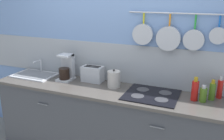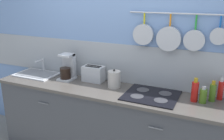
{
  "view_description": "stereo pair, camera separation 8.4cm",
  "coord_description": "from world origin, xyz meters",
  "px_view_note": "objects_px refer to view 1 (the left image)",
  "views": [
    {
      "loc": [
        1.1,
        -2.41,
        1.97
      ],
      "look_at": [
        0.09,
        0.0,
        1.16
      ],
      "focal_mm": 40.0,
      "sensor_mm": 36.0,
      "label": 1
    },
    {
      "loc": [
        1.18,
        -2.37,
        1.97
      ],
      "look_at": [
        0.09,
        0.0,
        1.16
      ],
      "focal_mm": 40.0,
      "sensor_mm": 36.0,
      "label": 2
    }
  ],
  "objects_px": {
    "toaster": "(93,74)",
    "bottle_vinegar": "(212,91)",
    "bottle_dish_soap": "(220,89)",
    "kettle": "(114,79)",
    "bottle_olive_oil": "(195,90)",
    "coffee_maker": "(66,69)",
    "bottle_hot_sauce": "(203,94)"
  },
  "relations": [
    {
      "from": "toaster",
      "to": "bottle_olive_oil",
      "type": "xyz_separation_m",
      "value": [
        1.21,
        -0.11,
        0.01
      ]
    },
    {
      "from": "toaster",
      "to": "bottle_olive_oil",
      "type": "bearing_deg",
      "value": -5.01
    },
    {
      "from": "toaster",
      "to": "kettle",
      "type": "xyz_separation_m",
      "value": [
        0.32,
        -0.08,
        0.0
      ]
    },
    {
      "from": "bottle_vinegar",
      "to": "bottle_dish_soap",
      "type": "height_order",
      "value": "bottle_dish_soap"
    },
    {
      "from": "toaster",
      "to": "bottle_dish_soap",
      "type": "bearing_deg",
      "value": 1.99
    },
    {
      "from": "toaster",
      "to": "kettle",
      "type": "height_order",
      "value": "kettle"
    },
    {
      "from": "toaster",
      "to": "bottle_olive_oil",
      "type": "distance_m",
      "value": 1.22
    },
    {
      "from": "kettle",
      "to": "bottle_olive_oil",
      "type": "distance_m",
      "value": 0.9
    },
    {
      "from": "coffee_maker",
      "to": "bottle_hot_sauce",
      "type": "relative_size",
      "value": 1.89
    },
    {
      "from": "bottle_vinegar",
      "to": "bottle_hot_sauce",
      "type": "bearing_deg",
      "value": -133.79
    },
    {
      "from": "toaster",
      "to": "bottle_vinegar",
      "type": "xyz_separation_m",
      "value": [
        1.37,
        -0.02,
        -0.0
      ]
    },
    {
      "from": "bottle_hot_sauce",
      "to": "bottle_dish_soap",
      "type": "xyz_separation_m",
      "value": [
        0.15,
        0.16,
        0.03
      ]
    },
    {
      "from": "bottle_vinegar",
      "to": "toaster",
      "type": "bearing_deg",
      "value": 178.97
    },
    {
      "from": "bottle_olive_oil",
      "to": "bottle_hot_sauce",
      "type": "xyz_separation_m",
      "value": [
        0.08,
        -0.0,
        -0.03
      ]
    },
    {
      "from": "coffee_maker",
      "to": "bottle_vinegar",
      "type": "relative_size",
      "value": 1.52
    },
    {
      "from": "coffee_maker",
      "to": "kettle",
      "type": "distance_m",
      "value": 0.65
    },
    {
      "from": "coffee_maker",
      "to": "bottle_vinegar",
      "type": "xyz_separation_m",
      "value": [
        1.7,
        0.04,
        -0.04
      ]
    },
    {
      "from": "coffee_maker",
      "to": "kettle",
      "type": "bearing_deg",
      "value": -1.34
    },
    {
      "from": "kettle",
      "to": "bottle_hot_sauce",
      "type": "relative_size",
      "value": 1.26
    },
    {
      "from": "kettle",
      "to": "bottle_dish_soap",
      "type": "bearing_deg",
      "value": 6.74
    },
    {
      "from": "kettle",
      "to": "bottle_hot_sauce",
      "type": "xyz_separation_m",
      "value": [
        0.98,
        -0.02,
        -0.02
      ]
    },
    {
      "from": "kettle",
      "to": "bottle_vinegar",
      "type": "relative_size",
      "value": 1.01
    },
    {
      "from": "bottle_olive_oil",
      "to": "bottle_dish_soap",
      "type": "height_order",
      "value": "bottle_olive_oil"
    },
    {
      "from": "coffee_maker",
      "to": "toaster",
      "type": "xyz_separation_m",
      "value": [
        0.33,
        0.07,
        -0.04
      ]
    },
    {
      "from": "bottle_dish_soap",
      "to": "bottle_hot_sauce",
      "type": "bearing_deg",
      "value": -133.64
    },
    {
      "from": "toaster",
      "to": "bottle_olive_oil",
      "type": "height_order",
      "value": "bottle_olive_oil"
    },
    {
      "from": "coffee_maker",
      "to": "toaster",
      "type": "bearing_deg",
      "value": 11.58
    },
    {
      "from": "bottle_hot_sauce",
      "to": "bottle_dish_soap",
      "type": "relative_size",
      "value": 0.73
    },
    {
      "from": "bottle_hot_sauce",
      "to": "toaster",
      "type": "bearing_deg",
      "value": 175.24
    },
    {
      "from": "bottle_olive_oil",
      "to": "bottle_dish_soap",
      "type": "bearing_deg",
      "value": 33.92
    },
    {
      "from": "coffee_maker",
      "to": "bottle_dish_soap",
      "type": "relative_size",
      "value": 1.38
    },
    {
      "from": "toaster",
      "to": "bottle_olive_oil",
      "type": "relative_size",
      "value": 1.12
    }
  ]
}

